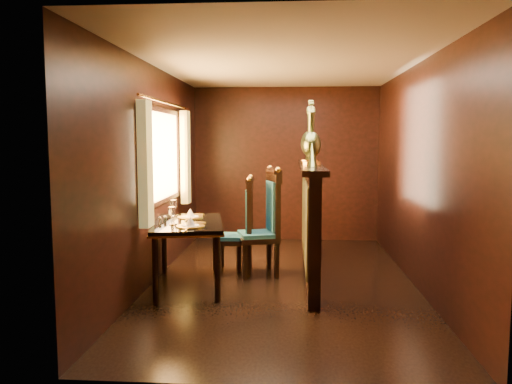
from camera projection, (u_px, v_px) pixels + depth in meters
The scene contains 8 objects.
ground at pixel (282, 282), 5.82m from camera, with size 5.00×5.00×0.00m, color black.
room_shell at pixel (276, 146), 5.68m from camera, with size 3.04×5.04×2.52m.
partition at pixel (310, 218), 6.02m from camera, with size 0.26×2.70×1.36m.
dining_table at pixel (187, 228), 5.55m from camera, with size 0.97×1.37×0.94m.
chair_left at pixel (267, 218), 6.09m from camera, with size 0.60×0.61×1.33m.
chair_right at pixel (244, 223), 6.14m from camera, with size 0.45×0.49×1.22m.
peacock_left at pixel (312, 133), 5.76m from camera, with size 0.23×0.61×0.73m, color #1B5339, non-canonical shape.
peacock_right at pixel (310, 132), 6.23m from camera, with size 0.24×0.64×0.77m, color #1B5339, non-canonical shape.
Camera 1 is at (0.10, -5.69, 1.65)m, focal length 35.00 mm.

